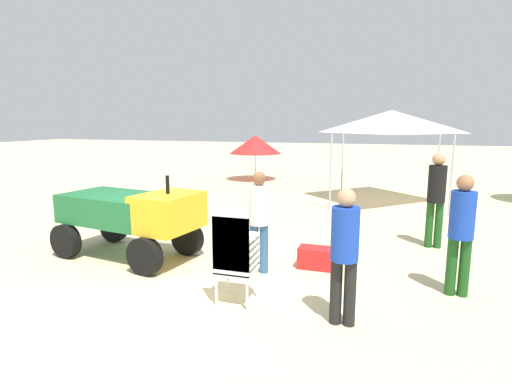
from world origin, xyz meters
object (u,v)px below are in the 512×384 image
Objects in this scene: cooler_box at (316,258)px; surfboard_pile at (110,209)px; stacked_plastic_chairs at (234,250)px; lifeguard_near_left at (461,227)px; beach_umbrella_left at (255,144)px; popup_canopy at (391,122)px; lifeguard_near_right at (436,193)px; lifeguard_far_right at (259,216)px; utility_cart at (132,214)px; lifeguard_near_center at (345,248)px.

surfboard_pile is at bearing 158.93° from cooler_box.
stacked_plastic_chairs reaches higher than cooler_box.
lifeguard_near_left is 3.00× the size of cooler_box.
beach_umbrella_left reaches higher than cooler_box.
lifeguard_near_right is at bearing -79.07° from popup_canopy.
utility_cart is at bearing 179.83° from lifeguard_far_right.
beach_umbrella_left is (-6.00, 7.59, 0.41)m from lifeguard_near_right.
popup_canopy is at bearing 100.93° from lifeguard_near_right.
lifeguard_near_left is (5.16, -0.02, 0.18)m from utility_cart.
lifeguard_near_right is at bearing -51.68° from beach_umbrella_left.
stacked_plastic_chairs is 2.31× the size of cooler_box.
surfboard_pile is 6.03m from cooler_box.
beach_umbrella_left reaches higher than lifeguard_near_right.
beach_umbrella_left is at bearing 95.38° from utility_cart.
surfboard_pile is 7.62m from lifeguard_near_right.
surfboard_pile is (-4.85, 3.85, -0.58)m from stacked_plastic_chairs.
popup_canopy is at bearing 80.05° from cooler_box.
utility_cart is 2.10× the size of stacked_plastic_chairs.
stacked_plastic_chairs is at bearing 176.05° from lifeguard_near_center.
popup_canopy is (-0.94, 6.64, 1.40)m from lifeguard_near_left.
lifeguard_near_center is at bearing -42.48° from lifeguard_far_right.
surfboard_pile is 7.48m from beach_umbrella_left.
surfboard_pile is 8.12m from popup_canopy.
lifeguard_near_right is (5.07, 2.23, 0.26)m from utility_cart.
beach_umbrella_left is (-6.09, 9.84, 0.49)m from lifeguard_near_left.
lifeguard_near_center is at bearing -93.39° from popup_canopy.
beach_umbrella_left reaches higher than lifeguard_far_right.
popup_canopy is (1.91, 6.63, 1.44)m from lifeguard_far_right.
popup_canopy reaches higher than lifeguard_near_center.
lifeguard_near_center is (6.24, -3.94, 0.77)m from surfboard_pile.
stacked_plastic_chairs is 0.51× the size of surfboard_pile.
cooler_box is (-1.93, -1.78, -0.87)m from lifeguard_near_right.
beach_umbrella_left reaches higher than surfboard_pile.
stacked_plastic_chairs is at bearing -73.42° from beach_umbrella_left.
utility_cart is 4.86× the size of cooler_box.
lifeguard_far_right is 1.21m from cooler_box.
beach_umbrella_left is at bearing 148.16° from popup_canopy.
lifeguard_near_center is 8.09m from popup_canopy.
popup_canopy reaches higher than cooler_box.
utility_cart is 5.55m from lifeguard_near_right.
popup_canopy is at bearing 76.67° from stacked_plastic_chairs.
cooler_box is at bearing 109.02° from lifeguard_near_center.
popup_canopy reaches higher than lifeguard_near_right.
lifeguard_near_center reaches higher than cooler_box.
utility_cart is at bearing -156.25° from lifeguard_near_right.
beach_umbrella_left is at bearing 106.58° from stacked_plastic_chairs.
lifeguard_near_right is 1.12× the size of lifeguard_far_right.
popup_canopy is at bearing 30.84° from surfboard_pile.
cooler_box is (-0.61, 1.78, -0.76)m from lifeguard_near_center.
stacked_plastic_chairs is 4.40m from lifeguard_near_right.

